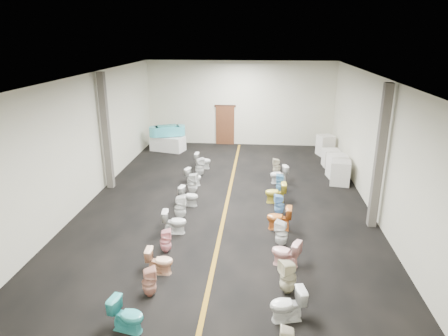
{
  "coord_description": "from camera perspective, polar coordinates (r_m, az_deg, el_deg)",
  "views": [
    {
      "loc": [
        1.13,
        -13.4,
        5.83
      ],
      "look_at": [
        -0.21,
        1.0,
        0.94
      ],
      "focal_mm": 32.0,
      "sensor_mm": 36.0,
      "label": 1
    }
  ],
  "objects": [
    {
      "name": "floor",
      "position": [
        14.66,
        0.47,
        -4.75
      ],
      "size": [
        16.0,
        16.0,
        0.0
      ],
      "primitive_type": "plane",
      "color": "black",
      "rests_on": "ground"
    },
    {
      "name": "ceiling",
      "position": [
        13.51,
        0.52,
        13.04
      ],
      "size": [
        16.0,
        16.0,
        0.0
      ],
      "primitive_type": "plane",
      "rotation": [
        3.14,
        0.0,
        0.0
      ],
      "color": "black",
      "rests_on": "ground"
    },
    {
      "name": "wall_back",
      "position": [
        21.73,
        2.3,
        9.19
      ],
      "size": [
        10.0,
        0.0,
        10.0
      ],
      "primitive_type": "plane",
      "rotation": [
        1.57,
        0.0,
        0.0
      ],
      "color": "beige",
      "rests_on": "ground"
    },
    {
      "name": "wall_front",
      "position": [
        6.58,
        -5.61,
        -14.38
      ],
      "size": [
        10.0,
        0.0,
        10.0
      ],
      "primitive_type": "plane",
      "rotation": [
        -1.57,
        0.0,
        0.0
      ],
      "color": "beige",
      "rests_on": "ground"
    },
    {
      "name": "wall_left",
      "position": [
        15.16,
        -18.73,
        4.03
      ],
      "size": [
        0.0,
        16.0,
        16.0
      ],
      "primitive_type": "plane",
      "rotation": [
        1.57,
        0.0,
        1.57
      ],
      "color": "beige",
      "rests_on": "ground"
    },
    {
      "name": "wall_right",
      "position": [
        14.4,
        20.76,
        3.06
      ],
      "size": [
        0.0,
        16.0,
        16.0
      ],
      "primitive_type": "plane",
      "rotation": [
        1.57,
        0.0,
        -1.57
      ],
      "color": "beige",
      "rests_on": "ground"
    },
    {
      "name": "aisle_stripe",
      "position": [
        14.66,
        0.47,
        -4.74
      ],
      "size": [
        0.12,
        15.6,
        0.01
      ],
      "primitive_type": "cube",
      "color": "#8E6214",
      "rests_on": "floor"
    },
    {
      "name": "back_door",
      "position": [
        21.95,
        0.16,
        6.11
      ],
      "size": [
        1.0,
        0.1,
        2.1
      ],
      "primitive_type": "cube",
      "color": "#562D19",
      "rests_on": "floor"
    },
    {
      "name": "door_frame",
      "position": [
        21.76,
        0.16,
        8.87
      ],
      "size": [
        1.15,
        0.08,
        0.1
      ],
      "primitive_type": "cube",
      "color": "#331C11",
      "rests_on": "back_door"
    },
    {
      "name": "column_left",
      "position": [
        15.96,
        -16.5,
        4.95
      ],
      "size": [
        0.25,
        0.25,
        4.5
      ],
      "primitive_type": "cube",
      "color": "#59544C",
      "rests_on": "floor"
    },
    {
      "name": "column_right",
      "position": [
        12.94,
        21.34,
        1.32
      ],
      "size": [
        0.25,
        0.25,
        4.5
      ],
      "primitive_type": "cube",
      "color": "#59544C",
      "rests_on": "floor"
    },
    {
      "name": "display_table",
      "position": [
        21.05,
        -8.03,
        3.49
      ],
      "size": [
        1.87,
        1.27,
        0.76
      ],
      "primitive_type": "cube",
      "rotation": [
        0.0,
        0.0,
        -0.27
      ],
      "color": "white",
      "rests_on": "floor"
    },
    {
      "name": "bathtub",
      "position": [
        20.88,
        -8.11,
        5.32
      ],
      "size": [
        1.78,
        1.1,
        0.55
      ],
      "rotation": [
        0.0,
        0.0,
        0.38
      ],
      "color": "#46BECC",
      "rests_on": "display_table"
    },
    {
      "name": "appliance_crate_a",
      "position": [
        16.79,
        16.27,
        -0.65
      ],
      "size": [
        0.88,
        0.88,
        0.97
      ],
      "primitive_type": "cube",
      "rotation": [
        0.0,
        0.0,
        -0.18
      ],
      "color": "beige",
      "rests_on": "floor"
    },
    {
      "name": "appliance_crate_b",
      "position": [
        17.54,
        15.81,
        0.26
      ],
      "size": [
        0.83,
        0.83,
        1.0
      ],
      "primitive_type": "cube",
      "rotation": [
        0.0,
        0.0,
        0.14
      ],
      "color": "white",
      "rests_on": "floor"
    },
    {
      "name": "appliance_crate_c",
      "position": [
        18.99,
        15.02,
        1.4
      ],
      "size": [
        0.76,
        0.76,
        0.79
      ],
      "primitive_type": "cube",
      "rotation": [
        0.0,
        0.0,
        0.1
      ],
      "color": "silver",
      "rests_on": "floor"
    },
    {
      "name": "appliance_crate_d",
      "position": [
        20.66,
        14.27,
        3.17
      ],
      "size": [
        0.91,
        0.91,
        1.01
      ],
      "primitive_type": "cube",
      "rotation": [
        0.0,
        0.0,
        0.34
      ],
      "color": "silver",
      "rests_on": "floor"
    },
    {
      "name": "toilet_left_0",
      "position": [
        8.91,
        -13.66,
        -19.74
      ],
      "size": [
        0.79,
        0.56,
        0.74
      ],
      "primitive_type": "imported",
      "rotation": [
        0.0,
        0.0,
        1.35
      ],
      "color": "#37AFAF",
      "rests_on": "floor"
    },
    {
      "name": "toilet_left_1",
      "position": [
        9.76,
        -10.65,
        -15.72
      ],
      "size": [
        0.43,
        0.43,
        0.73
      ],
      "primitive_type": "imported",
      "rotation": [
        0.0,
        0.0,
        1.94
      ],
      "color": "tan",
      "rests_on": "floor"
    },
    {
      "name": "toilet_left_2",
      "position": [
        10.52,
        -9.17,
        -12.97
      ],
      "size": [
        0.7,
        0.42,
        0.7
      ],
      "primitive_type": "imported",
      "rotation": [
        0.0,
        0.0,
        1.61
      ],
      "color": "#FFC29A",
      "rests_on": "floor"
    },
    {
      "name": "toilet_left_3",
      "position": [
        11.4,
        -8.34,
        -10.26
      ],
      "size": [
        0.38,
        0.38,
        0.7
      ],
      "primitive_type": "imported",
      "rotation": [
        0.0,
        0.0,
        1.79
      ],
      "color": "#F6A4AB",
      "rests_on": "floor"
    },
    {
      "name": "toilet_left_4",
      "position": [
        12.38,
        -7.09,
        -7.62
      ],
      "size": [
        0.75,
        0.46,
        0.74
      ],
      "primitive_type": "imported",
      "rotation": [
        0.0,
        0.0,
        1.64
      ],
      "color": "white",
      "rests_on": "floor"
    },
    {
      "name": "toilet_left_5",
      "position": [
        13.21,
        -6.28,
        -5.6
      ],
      "size": [
        0.43,
        0.42,
        0.84
      ],
      "primitive_type": "imported",
      "rotation": [
        0.0,
        0.0,
        1.69
      ],
      "color": "white",
      "rests_on": "floor"
    },
    {
      "name": "toilet_left_6",
      "position": [
        14.24,
        -5.04,
        -4.01
      ],
      "size": [
        0.75,
        0.52,
        0.7
      ],
      "primitive_type": "imported",
      "rotation": [
        0.0,
        0.0,
        1.38
      ],
      "color": "silver",
      "rests_on": "floor"
    },
    {
      "name": "toilet_left_7",
      "position": [
        15.2,
        -4.53,
        -2.23
      ],
      "size": [
        0.44,
        0.43,
        0.84
      ],
      "primitive_type": "imported",
      "rotation": [
        0.0,
        0.0,
        1.42
      ],
      "color": "silver",
      "rests_on": "floor"
    },
    {
      "name": "toilet_left_8",
      "position": [
        16.14,
        -4.38,
        -1.26
      ],
      "size": [
        0.75,
        0.56,
        0.68
      ],
      "primitive_type": "imported",
      "rotation": [
        0.0,
        0.0,
        1.26
      ],
      "color": "white",
      "rests_on": "floor"
    },
    {
      "name": "toilet_left_9",
      "position": [
        17.06,
        -3.51,
        0.13
      ],
      "size": [
        0.49,
        0.49,
        0.82
      ],
      "primitive_type": "imported",
      "rotation": [
        0.0,
        0.0,
        1.98
      ],
      "color": "silver",
      "rests_on": "floor"
    },
    {
      "name": "toilet_left_10",
      "position": [
        18.08,
        -3.04,
        1.06
      ],
      "size": [
        0.73,
        0.45,
        0.72
      ],
      "primitive_type": "imported",
      "rotation": [
        0.0,
        0.0,
        1.51
      ],
      "color": "white",
      "rests_on": "floor"
    },
    {
      "name": "toilet_right_1",
      "position": [
        9.02,
        9.04,
        -18.74
      ],
      "size": [
        0.83,
        0.59,
        0.76
      ],
      "primitive_type": "imported",
      "rotation": [
        0.0,
        0.0,
        -1.33
      ],
      "color": "white",
      "rests_on": "floor"
    },
    {
      "name": "toilet_right_2",
      "position": [
        9.78,
        9.14,
        -15.1
      ],
      "size": [
        0.52,
        0.52,
        0.86
      ],
      "primitive_type": "imported",
      "rotation": [
        0.0,
        0.0,
        -1.14
      ],
      "color": "beige",
      "rests_on": "floor"
    },
    {
      "name": "toilet_right_3",
      "position": [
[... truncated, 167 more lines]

